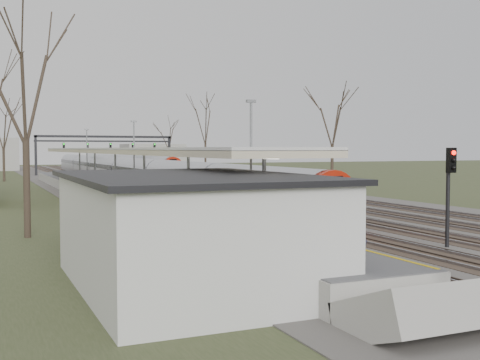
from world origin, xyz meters
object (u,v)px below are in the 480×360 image
object	(u,v)px
train_far	(121,164)
signal_post	(449,182)
train_near	(123,171)
passenger	(358,240)

from	to	relation	value
train_far	signal_post	size ratio (longest dim) A/B	14.69
train_near	signal_post	distance (m)	50.60
train_near	train_far	size ratio (longest dim) A/B	1.50
signal_post	train_far	bearing A→B (deg)	86.40
train_near	passenger	distance (m)	57.11
passenger	signal_post	world-z (taller)	signal_post
passenger	train_near	bearing A→B (deg)	-10.29
train_far	passenger	distance (m)	90.66
train_near	passenger	size ratio (longest dim) A/B	56.87
signal_post	train_near	bearing A→B (deg)	91.98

